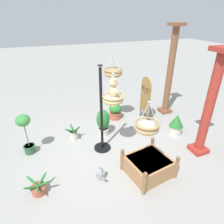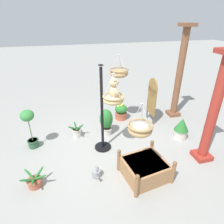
% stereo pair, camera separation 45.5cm
% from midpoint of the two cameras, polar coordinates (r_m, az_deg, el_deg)
% --- Properties ---
extents(ground_plane, '(40.00, 40.00, 0.00)m').
position_cam_midpoint_polar(ground_plane, '(5.16, 2.33, -11.77)').
color(ground_plane, gray).
extents(display_pole_central, '(0.44, 0.44, 2.26)m').
position_cam_midpoint_polar(display_pole_central, '(4.90, -0.23, -4.31)').
color(display_pole_central, black).
rests_on(display_pole_central, ground).
extents(hanging_basket_with_teddy, '(0.51, 0.51, 0.74)m').
position_cam_midpoint_polar(hanging_basket_with_teddy, '(4.46, 3.35, 3.81)').
color(hanging_basket_with_teddy, tan).
extents(teddy_bear, '(0.35, 0.32, 0.51)m').
position_cam_midpoint_polar(teddy_bear, '(4.39, 3.73, 6.53)').
color(teddy_bear, tan).
extents(hanging_basket_left_high, '(0.58, 0.58, 0.67)m').
position_cam_midpoint_polar(hanging_basket_left_high, '(5.84, 4.39, 11.56)').
color(hanging_basket_left_high, '#A37F51').
extents(hanging_basket_right_low, '(0.46, 0.46, 0.62)m').
position_cam_midpoint_polar(hanging_basket_right_low, '(3.44, 12.18, -5.04)').
color(hanging_basket_right_low, tan).
extents(greenhouse_pillar_left, '(0.41, 0.41, 3.02)m').
position_cam_midpoint_polar(greenhouse_pillar_left, '(6.78, 21.32, 10.15)').
color(greenhouse_pillar_left, brown).
rests_on(greenhouse_pillar_left, ground).
extents(greenhouse_pillar_right, '(0.42, 0.42, 2.66)m').
position_cam_midpoint_polar(greenhouse_pillar_right, '(4.93, 30.42, -0.24)').
color(greenhouse_pillar_right, '#9E2D23').
rests_on(greenhouse_pillar_right, ground).
extents(wooden_planter_box, '(1.03, 1.09, 0.58)m').
position_cam_midpoint_polar(wooden_planter_box, '(4.47, 12.75, -16.15)').
color(wooden_planter_box, '#9E7047').
rests_on(wooden_planter_box, ground).
extents(potted_plant_flowering_red, '(0.41, 0.41, 0.64)m').
position_cam_midpoint_polar(potted_plant_flowering_red, '(5.92, 22.12, -4.53)').
color(potted_plant_flowering_red, beige).
rests_on(potted_plant_flowering_red, ground).
extents(potted_plant_tall_leafy, '(0.34, 0.34, 1.11)m').
position_cam_midpoint_polar(potted_plant_tall_leafy, '(5.30, -21.22, -4.02)').
color(potted_plant_tall_leafy, '#2D5638').
rests_on(potted_plant_tall_leafy, ground).
extents(potted_plant_bushy_green, '(0.51, 0.48, 0.41)m').
position_cam_midpoint_polar(potted_plant_bushy_green, '(5.68, -8.29, -5.88)').
color(potted_plant_bushy_green, beige).
rests_on(potted_plant_bushy_green, ground).
extents(potted_plant_small_succulent, '(0.42, 0.42, 0.57)m').
position_cam_midpoint_polar(potted_plant_small_succulent, '(6.52, 4.71, 0.07)').
color(potted_plant_small_succulent, '#AD563D').
rests_on(potted_plant_small_succulent, ground).
extents(potted_plant_conical_shrub, '(0.39, 0.39, 0.81)m').
position_cam_midpoint_polar(potted_plant_conical_shrub, '(5.61, 0.58, -2.93)').
color(potted_plant_conical_shrub, beige).
rests_on(potted_plant_conical_shrub, ground).
extents(potted_plant_trailing_ivy, '(0.55, 0.55, 0.35)m').
position_cam_midpoint_polar(potted_plant_trailing_ivy, '(4.46, -19.33, -19.05)').
color(potted_plant_trailing_ivy, '#AD563D').
rests_on(potted_plant_trailing_ivy, ground).
extents(display_sign_board, '(0.57, 0.05, 1.50)m').
position_cam_midpoint_polar(display_sign_board, '(6.26, 13.93, 4.37)').
color(display_sign_board, olive).
rests_on(display_sign_board, ground).
extents(watering_can, '(0.35, 0.20, 0.30)m').
position_cam_midpoint_polar(watering_can, '(4.44, -1.65, -17.86)').
color(watering_can, gray).
rests_on(watering_can, ground).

